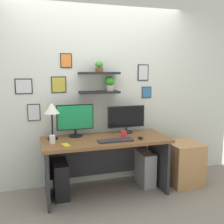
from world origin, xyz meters
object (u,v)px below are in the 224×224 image
(desk, at_px, (105,153))
(drawer_cabinet, at_px, (183,163))
(pen_cup, at_px, (52,139))
(computer_tower_right, at_px, (145,168))
(coffee_mug, at_px, (124,134))
(cell_phone, at_px, (66,145))
(monitor_right, at_px, (126,118))
(computer_tower_left, at_px, (61,179))
(keyboard, at_px, (115,141))
(desk_lamp, at_px, (52,110))
(monitor_left, at_px, (75,119))
(computer_mouse, at_px, (141,138))

(desk, bearing_deg, drawer_cabinet, -3.92)
(desk, distance_m, pen_cup, 0.73)
(desk, relative_size, computer_tower_right, 3.42)
(coffee_mug, height_order, computer_tower_right, coffee_mug)
(computer_tower_right, bearing_deg, cell_phone, -166.46)
(monitor_right, xyz_separation_m, computer_tower_left, (-0.94, -0.14, -0.72))
(keyboard, xyz_separation_m, desk_lamp, (-0.74, 0.33, 0.36))
(cell_phone, relative_size, computer_tower_right, 0.29)
(monitor_left, distance_m, computer_tower_right, 1.22)
(coffee_mug, bearing_deg, drawer_cabinet, 0.90)
(cell_phone, relative_size, coffee_mug, 1.56)
(pen_cup, bearing_deg, drawer_cabinet, 0.50)
(desk_lamp, relative_size, coffee_mug, 5.20)
(keyboard, distance_m, coffee_mug, 0.21)
(monitor_right, bearing_deg, computer_tower_left, -171.66)
(computer_mouse, distance_m, computer_tower_left, 1.16)
(drawer_cabinet, xyz_separation_m, computer_tower_right, (-0.54, 0.13, -0.06))
(cell_phone, xyz_separation_m, coffee_mug, (0.77, 0.13, 0.04))
(desk, xyz_separation_m, computer_tower_right, (0.61, 0.05, -0.30))
(desk_lamp, bearing_deg, monitor_right, 3.63)
(monitor_right, bearing_deg, drawer_cabinet, -17.00)
(desk, distance_m, computer_mouse, 0.52)
(desk_lamp, distance_m, computer_tower_left, 0.90)
(computer_tower_left, bearing_deg, pen_cup, -127.99)
(computer_mouse, xyz_separation_m, pen_cup, (-1.09, 0.12, 0.04))
(cell_phone, height_order, pen_cup, pen_cup)
(monitor_right, height_order, coffee_mug, monitor_right)
(computer_mouse, height_order, computer_tower_left, computer_mouse)
(desk, distance_m, computer_tower_left, 0.66)
(desk, xyz_separation_m, computer_mouse, (0.42, -0.22, 0.22))
(coffee_mug, relative_size, drawer_cabinet, 0.15)
(monitor_right, height_order, pen_cup, monitor_right)
(computer_mouse, distance_m, drawer_cabinet, 0.87)
(desk_lamp, bearing_deg, desk, -8.42)
(computer_mouse, relative_size, computer_tower_left, 0.20)
(computer_mouse, bearing_deg, drawer_cabinet, 10.83)
(desk, distance_m, cell_phone, 0.62)
(computer_tower_right, bearing_deg, desk, -175.55)
(desk, height_order, computer_tower_right, desk)
(monitor_left, height_order, desk_lamp, desk_lamp)
(desk, bearing_deg, pen_cup, -172.05)
(pen_cup, bearing_deg, keyboard, -10.05)
(computer_tower_left, bearing_deg, coffee_mug, -8.18)
(computer_tower_left, bearing_deg, computer_tower_right, 1.10)
(keyboard, relative_size, drawer_cabinet, 0.73)
(pen_cup, bearing_deg, monitor_left, 38.89)
(computer_mouse, relative_size, coffee_mug, 1.00)
(desk, height_order, monitor_left, monitor_left)
(monitor_left, distance_m, desk_lamp, 0.34)
(keyboard, height_order, pen_cup, pen_cup)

